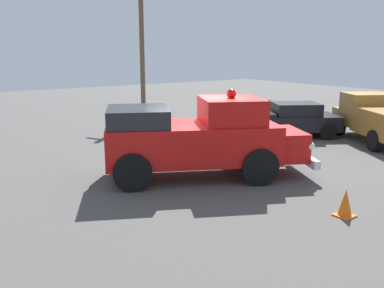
% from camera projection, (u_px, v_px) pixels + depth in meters
% --- Properties ---
extents(ground_plane, '(60.00, 60.00, 0.00)m').
position_uv_depth(ground_plane, '(192.00, 168.00, 13.33)').
color(ground_plane, '#514F4C').
extents(vintage_fire_truck, '(4.64, 6.29, 2.59)m').
position_uv_depth(vintage_fire_truck, '(200.00, 137.00, 12.21)').
color(vintage_fire_truck, black).
rests_on(vintage_fire_truck, ground).
extents(classic_hot_rod, '(3.83, 4.69, 1.46)m').
position_uv_depth(classic_hot_rod, '(287.00, 119.00, 18.12)').
color(classic_hot_rod, black).
rests_on(classic_hot_rod, ground).
extents(parked_pickup, '(5.05, 4.00, 1.90)m').
position_uv_depth(parked_pickup, '(377.00, 118.00, 16.99)').
color(parked_pickup, black).
rests_on(parked_pickup, ground).
extents(lawn_chair_near_truck, '(0.69, 0.69, 1.02)m').
position_uv_depth(lawn_chair_near_truck, '(269.00, 112.00, 21.21)').
color(lawn_chair_near_truck, '#B7BABF').
rests_on(lawn_chair_near_truck, ground).
extents(lawn_chair_by_car, '(0.62, 0.62, 1.02)m').
position_uv_depth(lawn_chair_by_car, '(239.00, 110.00, 21.96)').
color(lawn_chair_by_car, '#B7BABF').
rests_on(lawn_chair_by_car, ground).
extents(spectator_seated, '(0.64, 0.64, 1.29)m').
position_uv_depth(spectator_seated, '(269.00, 111.00, 21.06)').
color(spectator_seated, '#383842').
rests_on(spectator_seated, ground).
extents(utility_pole, '(1.58, 0.85, 7.01)m').
position_uv_depth(utility_pole, '(142.00, 51.00, 22.78)').
color(utility_pole, brown).
rests_on(utility_pole, ground).
extents(traffic_cone, '(0.40, 0.40, 0.64)m').
position_uv_depth(traffic_cone, '(345.00, 203.00, 9.43)').
color(traffic_cone, orange).
rests_on(traffic_cone, ground).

